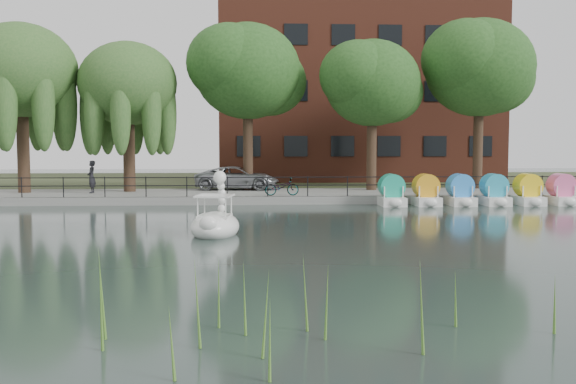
{
  "coord_description": "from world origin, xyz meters",
  "views": [
    {
      "loc": [
        -0.76,
        -18.58,
        2.98
      ],
      "look_at": [
        0.5,
        4.0,
        1.3
      ],
      "focal_mm": 40.0,
      "sensor_mm": 36.0,
      "label": 1
    }
  ],
  "objects": [
    {
      "name": "ground_plane",
      "position": [
        0.0,
        0.0,
        0.0
      ],
      "size": [
        120.0,
        120.0,
        0.0
      ],
      "primitive_type": "plane",
      "color": "#354742"
    },
    {
      "name": "promenade",
      "position": [
        0.0,
        16.0,
        0.2
      ],
      "size": [
        40.0,
        6.0,
        0.4
      ],
      "primitive_type": "cube",
      "color": "gray",
      "rests_on": "ground_plane"
    },
    {
      "name": "kerb",
      "position": [
        0.0,
        13.05,
        0.2
      ],
      "size": [
        40.0,
        0.25,
        0.4
      ],
      "primitive_type": "cube",
      "color": "gray",
      "rests_on": "ground_plane"
    },
    {
      "name": "land_strip",
      "position": [
        0.0,
        30.0,
        0.18
      ],
      "size": [
        60.0,
        22.0,
        0.36
      ],
      "primitive_type": "cube",
      "color": "#47512D",
      "rests_on": "ground_plane"
    },
    {
      "name": "railing",
      "position": [
        0.0,
        13.25,
        1.15
      ],
      "size": [
        32.0,
        0.05,
        1.0
      ],
      "color": "black",
      "rests_on": "promenade"
    },
    {
      "name": "apartment_building",
      "position": [
        7.0,
        29.97,
        9.36
      ],
      "size": [
        20.0,
        10.07,
        18.0
      ],
      "color": "#4C1E16",
      "rests_on": "land_strip"
    },
    {
      "name": "willow_left",
      "position": [
        -13.0,
        16.5,
        6.87
      ],
      "size": [
        5.88,
        5.88,
        9.01
      ],
      "color": "#473323",
      "rests_on": "promenade"
    },
    {
      "name": "willow_mid",
      "position": [
        -7.5,
        17.0,
        6.25
      ],
      "size": [
        5.32,
        5.32,
        8.15
      ],
      "color": "#473323",
      "rests_on": "promenade"
    },
    {
      "name": "broadleaf_center",
      "position": [
        -1.0,
        18.0,
        7.06
      ],
      "size": [
        6.0,
        6.0,
        9.25
      ],
      "color": "#473323",
      "rests_on": "promenade"
    },
    {
      "name": "broadleaf_right",
      "position": [
        6.0,
        17.5,
        6.39
      ],
      "size": [
        5.4,
        5.4,
        8.32
      ],
      "color": "#473323",
      "rests_on": "promenade"
    },
    {
      "name": "broadleaf_far",
      "position": [
        12.5,
        18.5,
        7.4
      ],
      "size": [
        6.3,
        6.3,
        9.71
      ],
      "color": "#473323",
      "rests_on": "promenade"
    },
    {
      "name": "minivan",
      "position": [
        -1.63,
        18.12,
        1.16
      ],
      "size": [
        2.92,
        5.65,
        1.52
      ],
      "primitive_type": "imported",
      "rotation": [
        0.0,
        0.0,
        1.5
      ],
      "color": "gray",
      "rests_on": "promenade"
    },
    {
      "name": "bicycle",
      "position": [
        0.72,
        13.72,
        0.9
      ],
      "size": [
        0.71,
        1.75,
        1.0
      ],
      "primitive_type": "imported",
      "rotation": [
        0.0,
        0.0,
        1.63
      ],
      "color": "gray",
      "rests_on": "promenade"
    },
    {
      "name": "pedestrian",
      "position": [
        -9.29,
        15.93,
        1.39
      ],
      "size": [
        0.51,
        0.73,
        1.98
      ],
      "primitive_type": "imported",
      "rotation": [
        0.0,
        0.0,
        4.75
      ],
      "color": "black",
      "rests_on": "promenade"
    },
    {
      "name": "swan_boat",
      "position": [
        -1.98,
        2.52,
        0.46
      ],
      "size": [
        1.9,
        2.66,
        2.08
      ],
      "rotation": [
        0.0,
        0.0,
        -0.15
      ],
      "color": "white",
      "rests_on": "ground_plane"
    },
    {
      "name": "pedal_boat_row",
      "position": [
        10.26,
        12.2,
        0.61
      ],
      "size": [
        9.65,
        1.7,
        1.4
      ],
      "color": "white",
      "rests_on": "ground_plane"
    },
    {
      "name": "reed_bank",
      "position": [
        2.0,
        -9.5,
        0.6
      ],
      "size": [
        24.0,
        2.4,
        1.2
      ],
      "color": "#669938",
      "rests_on": "ground_plane"
    }
  ]
}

